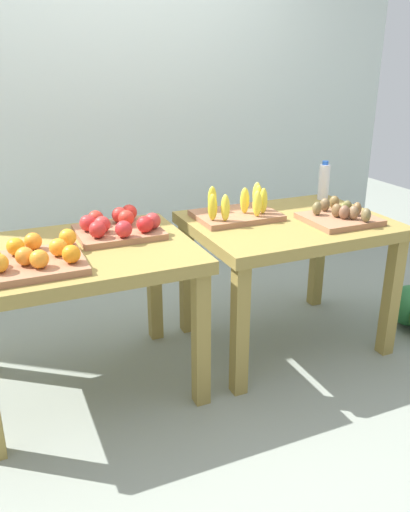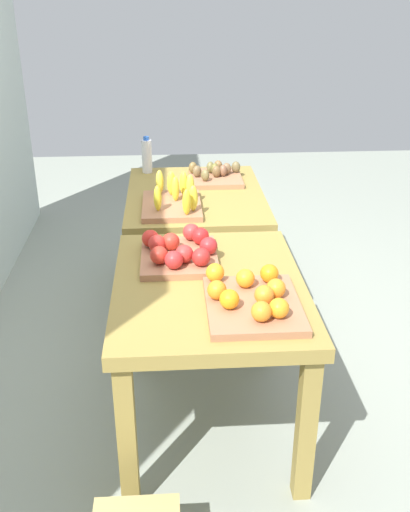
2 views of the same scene
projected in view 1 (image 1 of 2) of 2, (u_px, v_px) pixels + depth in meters
name	position (u px, v px, depth m)	size (l,w,h in m)	color
ground_plane	(193.00, 361.00, 2.82)	(8.00, 8.00, 0.00)	gray
back_wall	(115.00, 66.00, 3.44)	(4.40, 0.12, 3.00)	silver
display_table_left	(80.00, 270.00, 2.39)	(1.04, 0.80, 0.74)	olive
display_table_right	(288.00, 239.00, 2.81)	(1.04, 0.80, 0.74)	olive
orange_bin	(31.00, 259.00, 2.13)	(0.45, 0.37, 0.11)	#A46C4B
apple_bin	(118.00, 226.00, 2.52)	(0.40, 0.36, 0.11)	#A46C4B
banana_crate	(238.00, 210.00, 2.77)	(0.44, 0.32, 0.17)	#A46C4B
kiwi_bin	(340.00, 215.00, 2.73)	(0.36, 0.34, 0.10)	#A46C4B
water_bottle	(324.00, 181.00, 3.14)	(0.07, 0.07, 0.23)	silver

